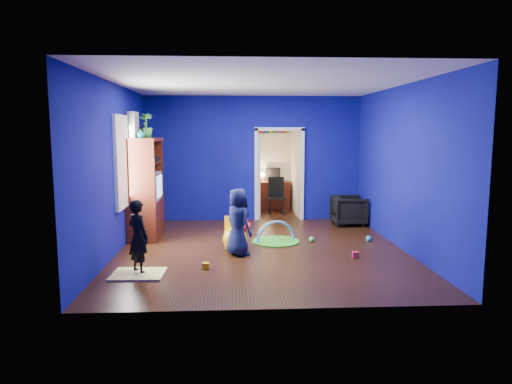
{
  "coord_description": "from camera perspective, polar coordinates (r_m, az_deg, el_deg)",
  "views": [
    {
      "loc": [
        -0.52,
        -7.89,
        2.09
      ],
      "look_at": [
        -0.08,
        0.4,
        0.98
      ],
      "focal_mm": 32.0,
      "sensor_mm": 36.0,
      "label": 1
    }
  ],
  "objects": [
    {
      "name": "armchair",
      "position": [
        10.43,
        11.53,
        -2.27
      ],
      "size": [
        0.73,
        0.7,
        0.66
      ],
      "primitive_type": "imported",
      "rotation": [
        0.0,
        0.0,
        1.57
      ],
      "color": "black",
      "rests_on": "floor"
    },
    {
      "name": "desk_monitor",
      "position": [
        12.38,
        2.13,
        2.31
      ],
      "size": [
        0.4,
        0.05,
        0.32
      ],
      "primitive_type": "cube",
      "color": "black",
      "rests_on": "study_desk"
    },
    {
      "name": "toy_3",
      "position": [
        8.75,
        6.95,
        -5.9
      ],
      "size": [
        0.11,
        0.11,
        0.11
      ],
      "primitive_type": "sphere",
      "color": "green",
      "rests_on": "floor"
    },
    {
      "name": "doorway",
      "position": [
        10.75,
        2.92,
        2.05
      ],
      "size": [
        1.16,
        0.1,
        2.1
      ],
      "primitive_type": "cube",
      "color": "white",
      "rests_on": "floor"
    },
    {
      "name": "wall_front",
      "position": [
        5.21,
        2.7,
        0.55
      ],
      "size": [
        5.0,
        0.02,
        2.9
      ],
      "primitive_type": "cube",
      "color": "#0B0A70",
      "rests_on": "floor"
    },
    {
      "name": "wall_back",
      "position": [
        10.67,
        -0.28,
        4.17
      ],
      "size": [
        5.0,
        0.02,
        2.9
      ],
      "primitive_type": "cube",
      "color": "#0B0A70",
      "rests_on": "floor"
    },
    {
      "name": "yellow_blanket",
      "position": [
        6.99,
        -14.52,
        -9.9
      ],
      "size": [
        0.77,
        0.63,
        0.03
      ],
      "primitive_type": "cube",
      "rotation": [
        0.0,
        0.0,
        -0.03
      ],
      "color": "#F2E07A",
      "rests_on": "floor"
    },
    {
      "name": "tv_armoire",
      "position": [
        9.2,
        -13.64,
        0.46
      ],
      "size": [
        0.58,
        1.14,
        1.96
      ],
      "primitive_type": "cube",
      "color": "#40180A",
      "rests_on": "floor"
    },
    {
      "name": "play_mat",
      "position": [
        8.73,
        2.49,
        -6.18
      ],
      "size": [
        0.89,
        0.89,
        0.02
      ],
      "primitive_type": "cylinder",
      "color": "#3A9120",
      "rests_on": "floor"
    },
    {
      "name": "folding_chair",
      "position": [
        11.37,
        2.61,
        -0.65
      ],
      "size": [
        0.4,
        0.4,
        0.92
      ],
      "primitive_type": "cube",
      "color": "black",
      "rests_on": "floor"
    },
    {
      "name": "curtain",
      "position": [
        9.02,
        -14.9,
        2.01
      ],
      "size": [
        0.14,
        0.42,
        2.4
      ],
      "primitive_type": "cube",
      "color": "slate",
      "rests_on": "floor"
    },
    {
      "name": "toy_arch",
      "position": [
        8.72,
        2.49,
        -6.13
      ],
      "size": [
        0.77,
        0.32,
        0.8
      ],
      "primitive_type": "torus",
      "rotation": [
        1.57,
        0.0,
        0.35
      ],
      "color": "#3F8CD8",
      "rests_on": "floor"
    },
    {
      "name": "toy_0",
      "position": [
        7.83,
        12.32,
        -7.67
      ],
      "size": [
        0.1,
        0.08,
        0.1
      ],
      "primitive_type": "cube",
      "color": "#F82948",
      "rests_on": "floor"
    },
    {
      "name": "wall_right",
      "position": [
        8.48,
        17.84,
        2.91
      ],
      "size": [
        0.02,
        5.5,
        2.9
      ],
      "primitive_type": "cube",
      "color": "#0B0A70",
      "rests_on": "floor"
    },
    {
      "name": "ceiling",
      "position": [
        7.95,
        0.72,
        13.46
      ],
      "size": [
        5.0,
        5.5,
        0.01
      ],
      "primitive_type": "cube",
      "color": "white",
      "rests_on": "wall_back"
    },
    {
      "name": "wall_left",
      "position": [
        8.16,
        -17.12,
        2.78
      ],
      "size": [
        0.02,
        5.5,
        2.9
      ],
      "primitive_type": "cube",
      "color": "#0B0A70",
      "rests_on": "floor"
    },
    {
      "name": "study_desk",
      "position": [
        12.32,
        2.16,
        -0.4
      ],
      "size": [
        0.88,
        0.44,
        0.75
      ],
      "primitive_type": "cube",
      "color": "#3D140A",
      "rests_on": "floor"
    },
    {
      "name": "alcove",
      "position": [
        11.6,
        2.47,
        3.45
      ],
      "size": [
        1.0,
        1.75,
        2.5
      ],
      "primitive_type": null,
      "color": "silver",
      "rests_on": "floor"
    },
    {
      "name": "toy_2",
      "position": [
        7.09,
        -6.3,
        -9.17
      ],
      "size": [
        0.1,
        0.08,
        0.1
      ],
      "primitive_type": "cube",
      "color": "yellow",
      "rests_on": "floor"
    },
    {
      "name": "toddler_red",
      "position": [
        8.06,
        -1.93,
        -4.29
      ],
      "size": [
        0.52,
        0.48,
        0.85
      ],
      "primitive_type": "imported",
      "rotation": [
        0.0,
        0.0,
        -0.48
      ],
      "color": "red",
      "rests_on": "floor"
    },
    {
      "name": "toy_1",
      "position": [
        9.03,
        13.92,
        -5.64
      ],
      "size": [
        0.11,
        0.11,
        0.11
      ],
      "primitive_type": "sphere",
      "color": "#248FD1",
      "rests_on": "floor"
    },
    {
      "name": "child_black",
      "position": [
        6.95,
        -14.5,
        -5.43
      ],
      "size": [
        0.47,
        0.47,
        1.1
      ],
      "primitive_type": "imported",
      "rotation": [
        0.0,
        0.0,
        2.35
      ],
      "color": "black",
      "rests_on": "floor"
    },
    {
      "name": "potted_plant",
      "position": [
        9.35,
        -13.63,
        8.1
      ],
      "size": [
        0.28,
        0.28,
        0.49
      ],
      "primitive_type": "imported",
      "rotation": [
        0.0,
        0.0,
        -0.02
      ],
      "color": "green",
      "rests_on": "tv_armoire"
    },
    {
      "name": "vase",
      "position": [
        8.84,
        -14.21,
        7.08
      ],
      "size": [
        0.17,
        0.17,
        0.17
      ],
      "primitive_type": "imported",
      "rotation": [
        0.0,
        0.0,
        0.03
      ],
      "color": "#0D5E6C",
      "rests_on": "tv_armoire"
    },
    {
      "name": "child_navy",
      "position": [
        7.71,
        -2.26,
        -3.77
      ],
      "size": [
        0.62,
        0.66,
        1.14
      ],
      "primitive_type": "imported",
      "rotation": [
        0.0,
        0.0,
        2.18
      ],
      "color": "#10123D",
      "rests_on": "floor"
    },
    {
      "name": "crt_tv",
      "position": [
        9.19,
        -13.4,
        0.71
      ],
      "size": [
        0.46,
        0.7,
        0.54
      ],
      "primitive_type": "cube",
      "color": "silver",
      "rests_on": "tv_armoire"
    },
    {
      "name": "book_shelf",
      "position": [
        12.31,
        2.16,
        7.27
      ],
      "size": [
        0.88,
        0.24,
        0.04
      ],
      "primitive_type": "cube",
      "color": "white",
      "rests_on": "study_desk"
    },
    {
      "name": "hopper_ball",
      "position": [
        8.03,
        -2.63,
        -5.91
      ],
      "size": [
        0.43,
        0.43,
        0.43
      ],
      "primitive_type": "sphere",
      "color": "yellow",
      "rests_on": "floor"
    },
    {
      "name": "kid_chair",
      "position": [
        8.3,
        -3.0,
        -5.22
      ],
      "size": [
        0.3,
        0.3,
        0.5
      ],
      "primitive_type": "cube",
      "rotation": [
        0.0,
        0.0,
        -0.06
      ],
      "color": "yellow",
      "rests_on": "floor"
    },
    {
      "name": "floor",
      "position": [
        8.18,
        0.68,
        -7.19
      ],
      "size": [
        5.0,
        5.5,
        0.01
      ],
      "primitive_type": "cube",
      "color": "black",
      "rests_on": "ground"
    },
    {
      "name": "window_left",
      "position": [
        8.49,
        -16.48,
        3.65
      ],
      "size": [
        0.03,
        0.95,
        1.55
      ],
      "primitive_type": "cube",
      "color": "white",
      "rests_on": "wall_left"
    },
    {
      "name": "desk_lamp",
      "position": [
        12.3,
        0.85,
        2.19
      ],
      "size": [
        0.14,
        0.14,
        0.14
      ],
      "primitive_type": "sphere",
      "color": "#FFD88C",
      "rests_on": "study_desk"
    }
  ]
}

